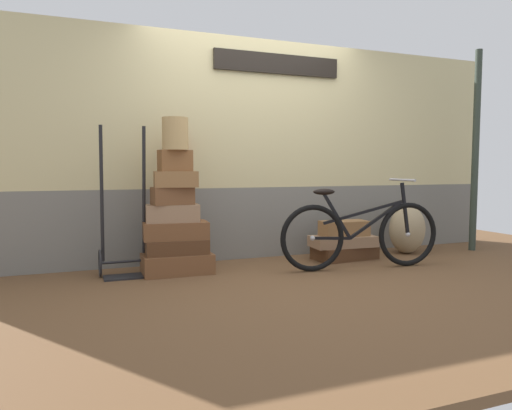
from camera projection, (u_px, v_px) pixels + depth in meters
ground at (282, 275)px, 4.57m from camera, size 8.50×5.20×0.06m
station_building at (252, 150)px, 5.26m from camera, size 6.50×0.74×2.40m
suitcase_0 at (177, 264)px, 4.49m from camera, size 0.66×0.38×0.19m
suitcase_1 at (177, 247)px, 4.47m from camera, size 0.60×0.34×0.14m
suitcase_2 at (176, 230)px, 4.49m from camera, size 0.63×0.38×0.16m
suitcase_3 at (172, 213)px, 4.48m from camera, size 0.52×0.31×0.17m
suitcase_4 at (173, 196)px, 4.46m from camera, size 0.39×0.24×0.17m
suitcase_5 at (176, 179)px, 4.42m from camera, size 0.42×0.24×0.15m
suitcase_6 at (175, 161)px, 4.45m from camera, size 0.32×0.19×0.20m
suitcase_7 at (345, 252)px, 5.19m from camera, size 0.70×0.41×0.14m
suitcase_8 at (343, 241)px, 5.15m from camera, size 0.72×0.38×0.12m
suitcase_9 at (344, 228)px, 5.15m from camera, size 0.52×0.28×0.16m
wicker_basket at (175, 134)px, 4.41m from camera, size 0.24×0.24×0.30m
luggage_trolley at (124, 239)px, 4.37m from camera, size 0.46×0.35×1.38m
burlap_sack at (407, 229)px, 5.52m from camera, size 0.43×0.37×0.57m
bicycle at (361, 234)px, 4.68m from camera, size 1.68×0.46×0.89m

